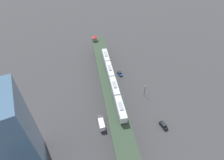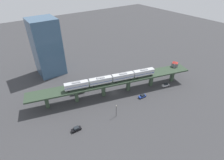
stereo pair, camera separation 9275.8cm
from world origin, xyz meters
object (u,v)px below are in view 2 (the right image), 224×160
street_car_blue (142,96)px  street_lamp (116,110)px  street_car_black (76,129)px  office_tower (47,47)px  street_car_white (166,85)px  delivery_truck (78,91)px  subway_train (112,78)px  signal_hut (175,64)px

street_car_blue → street_lamp: bearing=99.4°
street_car_black → office_tower: bearing=-8.5°
street_car_blue → street_lamp: (-3.39, 20.47, 3.17)m
street_car_white → delivery_truck: (24.13, 46.43, 0.82)m
street_lamp → street_car_blue: bearing=-80.6°
street_car_white → street_lamp: bearing=94.6°
office_tower → street_car_black: bearing=171.5°
street_car_white → delivery_truck: 52.34m
delivery_truck → street_lamp: street_lamp is taller
street_lamp → delivery_truck: bearing=14.2°
subway_train → office_tower: office_tower is taller
street_car_black → street_lamp: (-3.09, -19.61, 3.17)m
subway_train → office_tower: bearing=23.1°
street_car_blue → signal_hut: bearing=-83.3°
street_car_white → delivery_truck: size_ratio=0.61×
signal_hut → street_car_blue: signal_hut is taller
street_car_blue → street_lamp: size_ratio=0.65×
street_car_blue → street_car_black: bearing=90.4°
office_tower → signal_hut: bearing=-130.7°
subway_train → street_car_blue: 19.83m
street_car_blue → delivery_truck: delivery_truck is taller
street_car_black → office_tower: 59.49m
signal_hut → street_car_white: 14.62m
signal_hut → street_lamp: (-6.87, 49.93, -6.39)m
street_car_white → delivery_truck: delivery_truck is taller
subway_train → street_car_black: 31.59m
subway_train → signal_hut: bearing=-100.6°
signal_hut → street_car_white: (-3.68, 10.43, -9.56)m
street_car_black → delivery_truck: delivery_truck is taller
signal_hut → street_car_black: (-3.79, 69.54, -9.56)m
street_car_white → office_tower: bearing=42.0°
street_car_white → office_tower: size_ratio=0.13×
subway_train → street_lamp: 18.17m
street_car_white → street_car_black: 59.12m
street_car_black → delivery_truck: size_ratio=0.60×
signal_hut → street_car_blue: 31.17m
delivery_truck → street_lamp: 28.29m
street_car_black → office_tower: size_ratio=0.12×
street_car_black → street_car_blue: same height
street_car_white → street_car_black: size_ratio=1.03×
street_lamp → office_tower: 62.05m
street_car_white → office_tower: 77.59m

